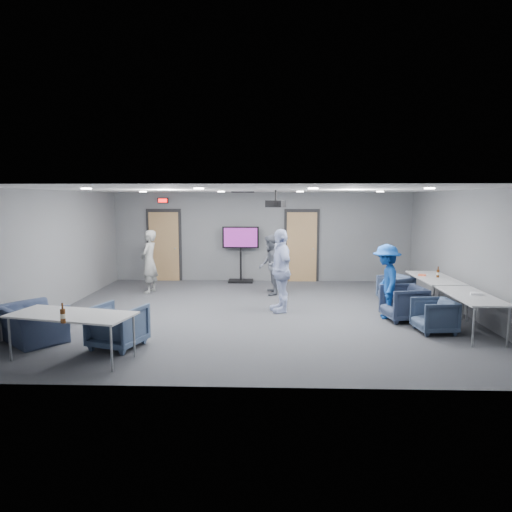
{
  "coord_description": "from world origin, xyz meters",
  "views": [
    {
      "loc": [
        0.27,
        -9.83,
        2.51
      ],
      "look_at": [
        -0.07,
        0.55,
        1.2
      ],
      "focal_mm": 32.0,
      "sensor_mm": 36.0,
      "label": 1
    }
  ],
  "objects_px": {
    "chair_right_b": "(403,303)",
    "bottle_right": "(438,273)",
    "chair_front_a": "(118,326)",
    "tv_stand": "(241,251)",
    "projector": "(276,204)",
    "table_right_a": "(435,279)",
    "chair_front_b": "(32,324)",
    "table_front_left": "(72,316)",
    "person_d": "(386,281)",
    "table_right_b": "(471,297)",
    "chair_right_a": "(395,288)",
    "person_a": "(149,262)",
    "person_b": "(270,265)",
    "bottle_front": "(63,316)",
    "chair_right_c": "(434,316)",
    "person_c": "(281,270)"
  },
  "relations": [
    {
      "from": "person_a",
      "to": "person_c",
      "type": "bearing_deg",
      "value": 69.73
    },
    {
      "from": "table_front_left",
      "to": "person_c",
      "type": "bearing_deg",
      "value": 56.35
    },
    {
      "from": "person_b",
      "to": "chair_right_a",
      "type": "height_order",
      "value": "person_b"
    },
    {
      "from": "chair_right_a",
      "to": "table_right_b",
      "type": "height_order",
      "value": "table_right_b"
    },
    {
      "from": "chair_right_b",
      "to": "table_right_b",
      "type": "height_order",
      "value": "table_right_b"
    },
    {
      "from": "chair_front_b",
      "to": "bottle_right",
      "type": "height_order",
      "value": "bottle_right"
    },
    {
      "from": "chair_right_c",
      "to": "projector",
      "type": "distance_m",
      "value": 3.86
    },
    {
      "from": "chair_front_a",
      "to": "tv_stand",
      "type": "distance_m",
      "value": 6.4
    },
    {
      "from": "chair_right_b",
      "to": "bottle_right",
      "type": "relative_size",
      "value": 3.16
    },
    {
      "from": "person_c",
      "to": "table_front_left",
      "type": "relative_size",
      "value": 0.9
    },
    {
      "from": "chair_right_c",
      "to": "projector",
      "type": "height_order",
      "value": "projector"
    },
    {
      "from": "bottle_front",
      "to": "person_b",
      "type": "bearing_deg",
      "value": 61.49
    },
    {
      "from": "chair_front_a",
      "to": "table_right_a",
      "type": "xyz_separation_m",
      "value": [
        6.32,
        2.92,
        0.32
      ]
    },
    {
      "from": "chair_right_a",
      "to": "bottle_right",
      "type": "relative_size",
      "value": 2.76
    },
    {
      "from": "person_d",
      "to": "table_right_b",
      "type": "distance_m",
      "value": 1.69
    },
    {
      "from": "tv_stand",
      "to": "person_a",
      "type": "bearing_deg",
      "value": -144.97
    },
    {
      "from": "person_b",
      "to": "tv_stand",
      "type": "bearing_deg",
      "value": -154.7
    },
    {
      "from": "chair_right_b",
      "to": "tv_stand",
      "type": "bearing_deg",
      "value": -148.14
    },
    {
      "from": "person_b",
      "to": "chair_right_b",
      "type": "distance_m",
      "value": 3.73
    },
    {
      "from": "chair_front_b",
      "to": "table_front_left",
      "type": "height_order",
      "value": "table_front_left"
    },
    {
      "from": "chair_front_b",
      "to": "bottle_right",
      "type": "distance_m",
      "value": 8.43
    },
    {
      "from": "chair_right_a",
      "to": "table_right_b",
      "type": "distance_m",
      "value": 2.84
    },
    {
      "from": "tv_stand",
      "to": "projector",
      "type": "xyz_separation_m",
      "value": [
        1.01,
        -3.81,
        1.45
      ]
    },
    {
      "from": "chair_right_a",
      "to": "projector",
      "type": "xyz_separation_m",
      "value": [
        -2.98,
        -1.42,
        2.09
      ]
    },
    {
      "from": "chair_front_a",
      "to": "tv_stand",
      "type": "xyz_separation_m",
      "value": [
        1.68,
        6.15,
        0.58
      ]
    },
    {
      "from": "projector",
      "to": "tv_stand",
      "type": "bearing_deg",
      "value": 127.28
    },
    {
      "from": "bottle_right",
      "to": "table_right_b",
      "type": "bearing_deg",
      "value": -92.03
    },
    {
      "from": "person_a",
      "to": "bottle_right",
      "type": "xyz_separation_m",
      "value": [
        7.05,
        -1.58,
        -0.02
      ]
    },
    {
      "from": "bottle_front",
      "to": "person_d",
      "type": "bearing_deg",
      "value": 30.71
    },
    {
      "from": "chair_right_b",
      "to": "person_d",
      "type": "bearing_deg",
      "value": -130.67
    },
    {
      "from": "tv_stand",
      "to": "chair_front_b",
      "type": "bearing_deg",
      "value": -118.72
    },
    {
      "from": "chair_right_b",
      "to": "tv_stand",
      "type": "relative_size",
      "value": 0.47
    },
    {
      "from": "person_b",
      "to": "table_right_a",
      "type": "height_order",
      "value": "person_b"
    },
    {
      "from": "chair_front_a",
      "to": "table_right_a",
      "type": "bearing_deg",
      "value": -137.61
    },
    {
      "from": "chair_right_b",
      "to": "bottle_front",
      "type": "distance_m",
      "value": 6.51
    },
    {
      "from": "table_right_b",
      "to": "table_right_a",
      "type": "bearing_deg",
      "value": 0.0
    },
    {
      "from": "bottle_right",
      "to": "chair_front_a",
      "type": "bearing_deg",
      "value": -155.42
    },
    {
      "from": "person_a",
      "to": "table_right_b",
      "type": "xyz_separation_m",
      "value": [
        6.98,
        -3.49,
        -0.16
      ]
    },
    {
      "from": "person_c",
      "to": "chair_front_b",
      "type": "bearing_deg",
      "value": -76.51
    },
    {
      "from": "chair_right_b",
      "to": "table_right_b",
      "type": "distance_m",
      "value": 1.36
    },
    {
      "from": "person_d",
      "to": "chair_front_b",
      "type": "relative_size",
      "value": 1.51
    },
    {
      "from": "chair_front_a",
      "to": "chair_right_a",
      "type": "bearing_deg",
      "value": -128.89
    },
    {
      "from": "person_b",
      "to": "table_front_left",
      "type": "relative_size",
      "value": 0.77
    },
    {
      "from": "chair_front_a",
      "to": "chair_front_b",
      "type": "relative_size",
      "value": 0.78
    },
    {
      "from": "chair_right_b",
      "to": "projector",
      "type": "xyz_separation_m",
      "value": [
        -2.65,
        0.43,
        2.04
      ]
    },
    {
      "from": "table_right_a",
      "to": "bottle_front",
      "type": "distance_m",
      "value": 7.85
    },
    {
      "from": "person_d",
      "to": "table_right_b",
      "type": "xyz_separation_m",
      "value": [
        1.3,
        -1.08,
        -0.1
      ]
    },
    {
      "from": "projector",
      "to": "table_right_a",
      "type": "bearing_deg",
      "value": 31.63
    },
    {
      "from": "person_b",
      "to": "table_right_b",
      "type": "bearing_deg",
      "value": 46.91
    },
    {
      "from": "chair_front_a",
      "to": "bottle_right",
      "type": "xyz_separation_m",
      "value": [
        6.39,
        2.92,
        0.45
      ]
    }
  ]
}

